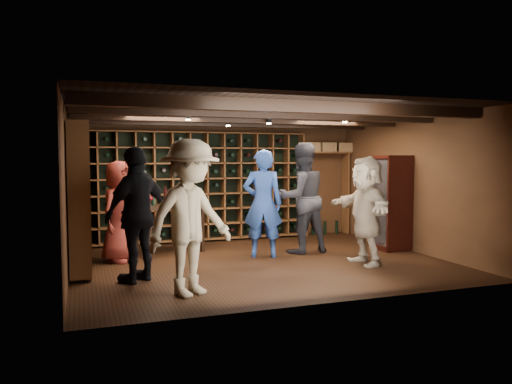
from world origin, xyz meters
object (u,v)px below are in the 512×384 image
object	(u,v)px
guest_beige	(366,210)
man_grey_suit	(302,198)
man_blue_shirt	(263,204)
guest_woman_black	(138,214)
display_cabinet	(392,205)
guest_khaki	(190,218)
guest_red_floral	(119,211)
tasting_table	(169,210)

from	to	relation	value
guest_beige	man_grey_suit	bearing A→B (deg)	-153.28
man_blue_shirt	guest_beige	size ratio (longest dim) A/B	1.06
guest_beige	guest_woman_black	bearing A→B (deg)	-88.99
guest_woman_black	guest_beige	bearing A→B (deg)	141.40
display_cabinet	man_grey_suit	distance (m)	1.76
man_blue_shirt	guest_khaki	size ratio (longest dim) A/B	0.95
man_grey_suit	guest_beige	bearing A→B (deg)	110.07
man_grey_suit	guest_woman_black	distance (m)	3.28
man_grey_suit	guest_red_floral	xyz separation A→B (m)	(-3.20, 0.28, -0.16)
man_blue_shirt	guest_khaki	xyz separation A→B (m)	(-1.70, -1.98, 0.05)
display_cabinet	tasting_table	size ratio (longest dim) A/B	1.33
man_blue_shirt	man_grey_suit	xyz separation A→B (m)	(0.81, 0.14, 0.07)
man_blue_shirt	guest_red_floral	size ratio (longest dim) A/B	1.11
man_blue_shirt	guest_beige	bearing A→B (deg)	161.30
man_grey_suit	guest_beige	size ratio (longest dim) A/B	1.14
guest_khaki	guest_beige	world-z (taller)	guest_khaki
man_grey_suit	display_cabinet	bearing A→B (deg)	164.73
guest_red_floral	guest_beige	distance (m)	4.07
guest_red_floral	guest_woman_black	size ratio (longest dim) A/B	0.89
tasting_table	guest_khaki	bearing A→B (deg)	-115.41
display_cabinet	guest_khaki	xyz separation A→B (m)	(-4.23, -1.80, 0.13)
man_blue_shirt	tasting_table	bearing A→B (deg)	-10.03
display_cabinet	tasting_table	distance (m)	4.15
man_blue_shirt	guest_khaki	world-z (taller)	guest_khaki
guest_khaki	guest_beige	size ratio (longest dim) A/B	1.12
man_blue_shirt	display_cabinet	bearing A→B (deg)	-164.21
guest_woman_black	guest_khaki	world-z (taller)	guest_khaki
man_blue_shirt	guest_woman_black	xyz separation A→B (m)	(-2.25, -1.05, 0.01)
tasting_table	guest_red_floral	bearing A→B (deg)	-175.58
guest_khaki	guest_beige	distance (m)	3.20
display_cabinet	guest_beige	world-z (taller)	guest_beige
guest_red_floral	guest_woman_black	bearing A→B (deg)	-136.32
guest_khaki	guest_woman_black	bearing A→B (deg)	92.73
guest_khaki	tasting_table	world-z (taller)	guest_khaki
guest_khaki	display_cabinet	bearing A→B (deg)	-4.85
guest_red_floral	tasting_table	distance (m)	1.00
guest_red_floral	display_cabinet	bearing A→B (deg)	-58.91
display_cabinet	guest_red_floral	bearing A→B (deg)	173.02
man_grey_suit	guest_red_floral	world-z (taller)	man_grey_suit
guest_khaki	guest_red_floral	bearing A→B (deg)	78.25
tasting_table	man_grey_suit	bearing A→B (deg)	-38.54
man_blue_shirt	guest_woman_black	world-z (taller)	guest_woman_black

